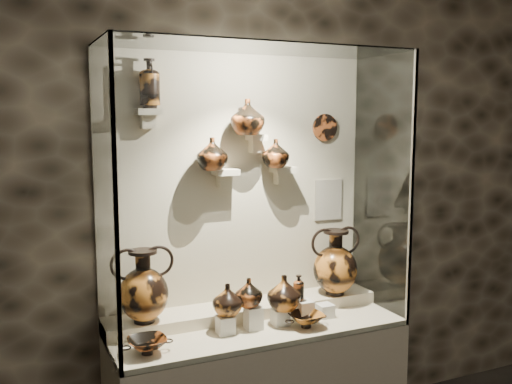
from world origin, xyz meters
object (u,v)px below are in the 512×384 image
Objects in this scene: kylix_right at (306,319)px; ovoid_vase_c at (276,153)px; jug_c at (284,293)px; kylix_left at (147,344)px; jug_a at (227,299)px; lekythos_tall at (149,80)px; lekythos_small at (298,286)px; ovoid_vase_b at (247,117)px; amphora_left at (143,286)px; ovoid_vase_a at (212,154)px; jug_b at (249,292)px; amphora_right at (335,262)px.

kylix_right is 0.99m from ovoid_vase_c.
ovoid_vase_c is (0.08, 0.27, 0.78)m from jug_c.
kylix_left reaches higher than kylix_right.
jug_a is at bearing 156.19° from jug_c.
jug_c is 0.67× the size of lekythos_tall.
lekythos_small is 0.84× the size of ovoid_vase_b.
amphora_left is 2.36× the size of ovoid_vase_c.
amphora_left is at bearing 147.10° from jug_c.
amphora_left is 0.79m from jug_c.
ovoid_vase_c reaches higher than kylix_right.
jug_c is 0.97× the size of ovoid_vase_b.
ovoid_vase_a reaches higher than amphora_left.
jug_a is 0.87× the size of jug_c.
amphora_left is at bearing 146.50° from jug_b.
jug_b is at bearing -87.59° from ovoid_vase_b.
kylix_left is at bearing 166.57° from jug_c.
jug_c is 0.83m from ovoid_vase_c.
lekythos_small is at bearing -28.97° from lekythos_tall.
kylix_right is 1.21m from ovoid_vase_b.
jug_c is at bearing -119.24° from ovoid_vase_c.
amphora_right is 0.51m from kylix_right.
jug_a is 1.09× the size of jug_b.
amphora_left is at bearing -149.78° from ovoid_vase_b.
jug_b is at bearing -5.13° from amphora_left.
kylix_left is 1.40m from lekythos_tall.
ovoid_vase_b reaches higher than kylix_right.
lekythos_small is 0.80m from ovoid_vase_c.
lekythos_tall reaches higher than ovoid_vase_a.
ovoid_vase_b is (0.22, 0.23, 1.00)m from jug_a.
ovoid_vase_c is at bearing 96.11° from kylix_right.
lekythos_tall reaches higher than jug_b.
jug_a is at bearing -109.71° from ovoid_vase_b.
amphora_right is 1.67× the size of kylix_right.
kylix_left is at bearing -120.65° from lekythos_tall.
jug_c is at bearing 14.81° from kylix_left.
lekythos_small is at bearing -51.63° from ovoid_vase_a.
ovoid_vase_c is (0.41, 0.01, -0.01)m from ovoid_vase_a.
amphora_left is 0.47m from jug_a.
ovoid_vase_a is at bearing 167.59° from ovoid_vase_c.
lekythos_tall is (0.09, 0.10, 1.11)m from amphora_left.
lekythos_small is 0.69× the size of kylix_left.
lekythos_tall is at bearing 60.96° from amphora_left.
jug_a is 0.84× the size of ovoid_vase_b.
jug_b is at bearing -153.04° from ovoid_vase_c.
ovoid_vase_b is (-0.58, 0.07, 0.91)m from amphora_right.
jug_a reaches higher than kylix_left.
jug_a is at bearing -48.18° from lekythos_tall.
jug_a is at bearing -175.85° from amphora_right.
lekythos_small reaches higher than jug_a.
lekythos_small is 1.01× the size of ovoid_vase_c.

